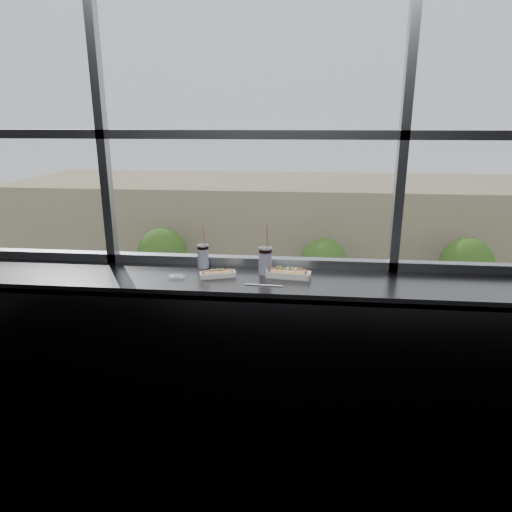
# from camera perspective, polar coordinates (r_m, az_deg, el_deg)

# --- Properties ---
(wall_back_lower) EXTENTS (6.00, 0.00, 6.00)m
(wall_back_lower) POSITION_cam_1_polar(r_m,az_deg,el_deg) (3.46, -0.89, -9.84)
(wall_back_lower) COLOR black
(wall_back_lower) RESTS_ON ground
(window_glass) EXTENTS (6.00, 0.00, 6.00)m
(window_glass) POSITION_cam_1_polar(r_m,az_deg,el_deg) (3.13, -0.99, 20.46)
(window_glass) COLOR silver
(window_glass) RESTS_ON ground
(window_mullions) EXTENTS (6.00, 0.08, 2.40)m
(window_mullions) POSITION_cam_1_polar(r_m,az_deg,el_deg) (3.11, -1.04, 20.48)
(window_mullions) COLOR gray
(window_mullions) RESTS_ON ground
(counter) EXTENTS (6.00, 0.55, 0.06)m
(counter) POSITION_cam_1_polar(r_m,az_deg,el_deg) (3.00, -1.55, -3.25)
(counter) COLOR #505152
(counter) RESTS_ON ground
(counter_fascia) EXTENTS (6.00, 0.04, 1.04)m
(counter_fascia) POSITION_cam_1_polar(r_m,az_deg,el_deg) (3.00, -2.13, -14.31)
(counter_fascia) COLOR #505152
(counter_fascia) RESTS_ON ground
(hotdog_tray_left) EXTENTS (0.24, 0.14, 0.06)m
(hotdog_tray_left) POSITION_cam_1_polar(r_m,az_deg,el_deg) (3.00, -4.80, -2.21)
(hotdog_tray_left) COLOR white
(hotdog_tray_left) RESTS_ON counter
(hotdog_tray_right) EXTENTS (0.30, 0.13, 0.07)m
(hotdog_tray_right) POSITION_cam_1_polar(r_m,az_deg,el_deg) (2.99, 4.05, -2.18)
(hotdog_tray_right) COLOR white
(hotdog_tray_right) RESTS_ON counter
(soda_cup_left) EXTENTS (0.08, 0.08, 0.31)m
(soda_cup_left) POSITION_cam_1_polar(r_m,az_deg,el_deg) (3.19, -6.64, 0.13)
(soda_cup_left) COLOR white
(soda_cup_left) RESTS_ON counter
(soda_cup_right) EXTENTS (0.09, 0.09, 0.34)m
(soda_cup_right) POSITION_cam_1_polar(r_m,az_deg,el_deg) (3.04, 1.17, -0.42)
(soda_cup_right) COLOR white
(soda_cup_right) RESTS_ON counter
(loose_straw) EXTENTS (0.24, 0.02, 0.01)m
(loose_straw) POSITION_cam_1_polar(r_m,az_deg,el_deg) (2.84, 0.94, -3.66)
(loose_straw) COLOR white
(loose_straw) RESTS_ON counter
(wrapper) EXTENTS (0.11, 0.08, 0.03)m
(wrapper) POSITION_cam_1_polar(r_m,az_deg,el_deg) (3.02, -9.93, -2.52)
(wrapper) COLOR silver
(wrapper) RESTS_ON counter
(plaza_ground) EXTENTS (120.00, 120.00, 0.00)m
(plaza_ground) POSITION_cam_1_polar(r_m,az_deg,el_deg) (48.38, 5.29, 0.76)
(plaza_ground) COLOR gray
(plaza_ground) RESTS_ON ground
(street_asphalt) EXTENTS (80.00, 10.00, 0.06)m
(street_asphalt) POSITION_cam_1_polar(r_m,az_deg,el_deg) (26.52, 4.49, -13.02)
(street_asphalt) COLOR black
(street_asphalt) RESTS_ON plaza_ground
(far_sidewalk) EXTENTS (80.00, 6.00, 0.04)m
(far_sidewalk) POSITION_cam_1_polar(r_m,az_deg,el_deg) (33.71, 4.89, -6.34)
(far_sidewalk) COLOR gray
(far_sidewalk) RESTS_ON plaza_ground
(far_building) EXTENTS (50.00, 14.00, 8.00)m
(far_building) POSITION_cam_1_polar(r_m,az_deg,el_deg) (42.07, 5.32, 3.98)
(far_building) COLOR gray
(far_building) RESTS_ON plaza_ground
(car_far_c) EXTENTS (2.78, 5.87, 1.91)m
(car_far_c) POSITION_cam_1_polar(r_m,az_deg,el_deg) (32.27, 28.95, -7.64)
(car_far_c) COLOR white
(car_far_c) RESTS_ON street_asphalt
(car_near_d) EXTENTS (2.75, 6.23, 2.05)m
(car_near_d) POSITION_cam_1_polar(r_m,az_deg,el_deg) (23.72, 24.09, -15.47)
(car_near_d) COLOR white
(car_near_d) RESTS_ON street_asphalt
(car_near_c) EXTENTS (2.76, 6.06, 1.98)m
(car_near_c) POSITION_cam_1_polar(r_m,az_deg,el_deg) (22.56, 5.79, -15.81)
(car_near_c) COLOR #650904
(car_near_c) RESTS_ON street_asphalt
(car_near_a) EXTENTS (3.57, 6.90, 2.20)m
(car_near_a) POSITION_cam_1_polar(r_m,az_deg,el_deg) (25.84, -25.01, -12.65)
(car_near_a) COLOR #A7A8B0
(car_near_a) RESTS_ON street_asphalt
(car_far_b) EXTENTS (2.75, 6.03, 1.97)m
(car_far_b) POSITION_cam_1_polar(r_m,az_deg,el_deg) (29.73, 10.15, -7.64)
(car_far_b) COLOR maroon
(car_far_b) RESTS_ON street_asphalt
(pedestrian_a) EXTENTS (1.03, 0.77, 2.31)m
(pedestrian_a) POSITION_cam_1_polar(r_m,az_deg,el_deg) (34.51, -2.40, -3.64)
(pedestrian_a) COLOR #66605B
(pedestrian_a) RESTS_ON far_sidewalk
(pedestrian_c) EXTENTS (0.93, 0.70, 2.10)m
(pedestrian_c) POSITION_cam_1_polar(r_m,az_deg,el_deg) (33.98, 12.59, -4.56)
(pedestrian_c) COLOR #66605B
(pedestrian_c) RESTS_ON far_sidewalk
(tree_left) EXTENTS (3.63, 3.63, 5.67)m
(tree_left) POSITION_cam_1_polar(r_m,az_deg,el_deg) (33.97, -11.66, 0.40)
(tree_left) COLOR #47382B
(tree_left) RESTS_ON far_sidewalk
(tree_center) EXTENTS (3.34, 3.34, 5.21)m
(tree_center) POSITION_cam_1_polar(r_m,az_deg,el_deg) (32.55, 8.38, -0.72)
(tree_center) COLOR #47382B
(tree_center) RESTS_ON far_sidewalk
(tree_right) EXTENTS (3.54, 3.54, 5.53)m
(tree_right) POSITION_cam_1_polar(r_m,az_deg,el_deg) (34.34, 24.80, -0.82)
(tree_right) COLOR #47382B
(tree_right) RESTS_ON far_sidewalk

